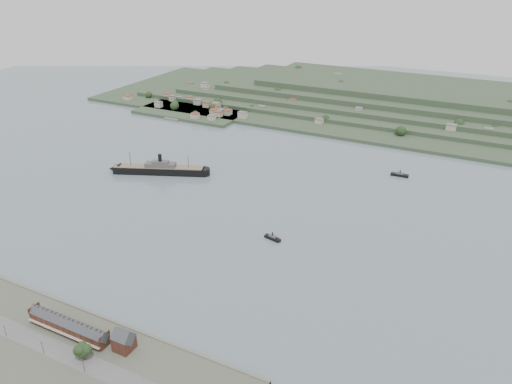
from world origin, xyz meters
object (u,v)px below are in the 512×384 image
at_px(tugboat, 273,238).
at_px(steamship, 157,169).
at_px(terrace_row, 69,326).
at_px(gabled_building, 124,340).
at_px(fig_tree, 82,350).

bearing_deg(tugboat, steamship, 158.01).
xyz_separation_m(terrace_row, steamship, (-101.49, 216.42, -2.22)).
distance_m(terrace_row, gabled_building, 37.74).
xyz_separation_m(gabled_building, fig_tree, (-14.32, -16.49, 0.42)).
bearing_deg(terrace_row, gabled_building, 6.12).
bearing_deg(steamship, fig_tree, -61.42).
xyz_separation_m(gabled_building, steamship, (-138.99, 212.40, -3.56)).
height_order(tugboat, fig_tree, fig_tree).
distance_m(terrace_row, tugboat, 162.79).
bearing_deg(fig_tree, steamship, 118.58).
relative_size(terrace_row, fig_tree, 5.13).
bearing_deg(fig_tree, terrace_row, 151.72).
distance_m(gabled_building, fig_tree, 21.84).
relative_size(steamship, tugboat, 6.86).
relative_size(steamship, fig_tree, 9.17).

